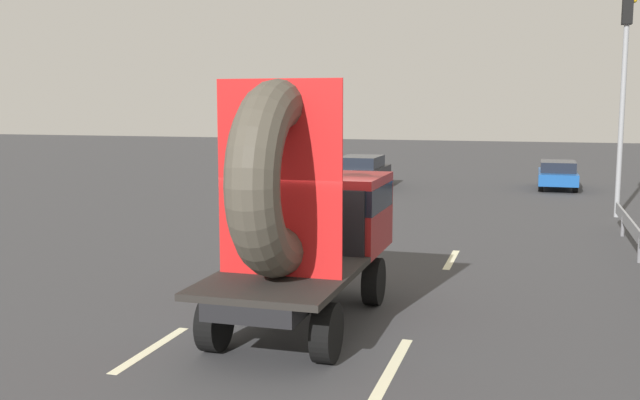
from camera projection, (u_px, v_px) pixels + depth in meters
name	position (u px, v px, depth m)	size (l,w,h in m)	color
ground_plane	(296.00, 323.00, 12.10)	(120.00, 120.00, 0.00)	#38383A
flatbed_truck	(306.00, 212.00, 11.90)	(2.02, 5.01, 3.95)	black
distant_sedan	(361.00, 171.00, 31.22)	(1.78, 4.16, 1.36)	black
traffic_light	(624.00, 77.00, 22.70)	(0.42, 0.36, 6.89)	gray
lane_dash_left_near	(151.00, 349.00, 10.79)	(2.11, 0.16, 0.01)	beige
lane_dash_left_far	(311.00, 247.00, 18.38)	(2.23, 0.16, 0.01)	beige
lane_dash_right_near	(392.00, 367.00, 10.05)	(2.45, 0.16, 0.01)	beige
lane_dash_right_far	(451.00, 260.00, 16.95)	(2.16, 0.16, 0.01)	beige
oncoming_car	(558.00, 174.00, 30.76)	(1.55, 3.61, 1.18)	black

